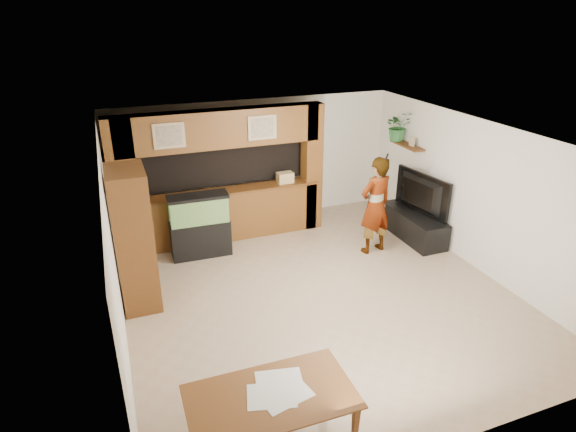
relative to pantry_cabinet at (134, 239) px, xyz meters
name	(u,v)px	position (x,y,z in m)	size (l,w,h in m)	color
floor	(316,292)	(2.70, -0.75, -1.10)	(6.50, 6.50, 0.00)	tan
ceiling	(321,137)	(2.70, -0.75, 1.50)	(6.50, 6.50, 0.00)	white
wall_back	(255,161)	(2.70, 2.50, 0.20)	(6.00, 6.00, 0.00)	silver
wall_left	(113,252)	(-0.30, -0.75, 0.20)	(6.50, 6.50, 0.00)	silver
wall_right	(476,195)	(5.70, -0.75, 0.20)	(6.50, 6.50, 0.00)	silver
partition	(218,174)	(1.75, 1.88, 0.21)	(4.20, 0.99, 2.60)	brown
wall_clock	(107,186)	(-0.27, 0.25, 0.80)	(0.05, 0.25, 0.25)	black
wall_shelf	(407,145)	(5.55, 1.20, 0.60)	(0.25, 0.90, 0.04)	brown
pantry_cabinet	(134,239)	(0.00, 0.00, 0.00)	(0.55, 0.90, 2.20)	brown
trash_can	(134,284)	(-0.09, 0.05, -0.80)	(0.33, 0.33, 0.61)	#B2B2B7
aquarium	(200,226)	(1.21, 1.20, -0.51)	(1.09, 0.41, 1.20)	black
tv_stand	(413,225)	(5.35, 0.42, -0.83)	(0.58, 1.59, 0.53)	black
television	(417,194)	(5.35, 0.42, -0.17)	(1.39, 0.18, 0.80)	black
photo_frame	(412,142)	(5.55, 1.04, 0.71)	(0.03, 0.13, 0.18)	tan
potted_plant	(398,126)	(5.52, 1.52, 0.93)	(0.55, 0.48, 0.61)	#2A6930
person	(375,206)	(4.29, 0.20, -0.16)	(0.68, 0.45, 1.87)	tan
microphone	(387,157)	(4.34, 0.04, 0.80)	(0.03, 0.03, 0.15)	black
dining_table	(272,420)	(1.05, -3.30, -0.79)	(1.75, 0.98, 0.62)	brown
newspaper_a	(285,394)	(1.19, -3.30, -0.48)	(0.53, 0.38, 0.01)	silver
newspaper_b	(272,396)	(1.06, -3.28, -0.48)	(0.51, 0.37, 0.01)	silver
newspaper_c	(279,381)	(1.20, -3.10, -0.48)	(0.50, 0.36, 0.01)	silver
counter_box	(285,178)	(3.07, 1.70, 0.05)	(0.32, 0.21, 0.21)	tan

